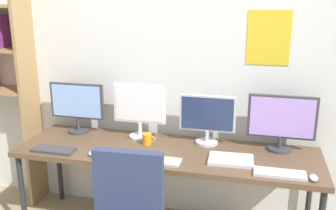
{
  "coord_description": "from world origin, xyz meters",
  "views": [
    {
      "loc": [
        0.67,
        -2.05,
        1.89
      ],
      "look_at": [
        0.0,
        0.65,
        1.09
      ],
      "focal_mm": 40.5,
      "sensor_mm": 36.0,
      "label": 1
    }
  ],
  "objects_px": {
    "monitor_far_left": "(77,105)",
    "mouse_left_side": "(313,178)",
    "monitor_far_right": "(282,120)",
    "monitor_center_right": "(207,117)",
    "mouse_right_side": "(93,153)",
    "keyboard_right": "(280,173)",
    "coffee_mug": "(147,139)",
    "keyboard_left": "(54,150)",
    "monitor_center_left": "(140,108)",
    "desk": "(166,156)",
    "keyboard_center": "(159,161)",
    "laptop_closed": "(231,160)"
  },
  "relations": [
    {
      "from": "laptop_closed",
      "to": "coffee_mug",
      "type": "bearing_deg",
      "value": 163.49
    },
    {
      "from": "keyboard_right",
      "to": "coffee_mug",
      "type": "relative_size",
      "value": 3.23
    },
    {
      "from": "mouse_left_side",
      "to": "monitor_far_right",
      "type": "bearing_deg",
      "value": 113.31
    },
    {
      "from": "laptop_closed",
      "to": "mouse_right_side",
      "type": "bearing_deg",
      "value": -175.44
    },
    {
      "from": "desk",
      "to": "mouse_right_side",
      "type": "bearing_deg",
      "value": -157.0
    },
    {
      "from": "monitor_far_right",
      "to": "mouse_left_side",
      "type": "height_order",
      "value": "monitor_far_right"
    },
    {
      "from": "keyboard_center",
      "to": "monitor_center_right",
      "type": "bearing_deg",
      "value": 57.36
    },
    {
      "from": "monitor_center_right",
      "to": "coffee_mug",
      "type": "xyz_separation_m",
      "value": [
        -0.46,
        -0.13,
        -0.18
      ]
    },
    {
      "from": "monitor_center_right",
      "to": "laptop_closed",
      "type": "xyz_separation_m",
      "value": [
        0.22,
        -0.3,
        -0.21
      ]
    },
    {
      "from": "monitor_center_left",
      "to": "mouse_right_side",
      "type": "distance_m",
      "value": 0.55
    },
    {
      "from": "keyboard_left",
      "to": "laptop_closed",
      "type": "height_order",
      "value": "laptop_closed"
    },
    {
      "from": "desk",
      "to": "monitor_center_left",
      "type": "relative_size",
      "value": 5.07
    },
    {
      "from": "mouse_right_side",
      "to": "laptop_closed",
      "type": "xyz_separation_m",
      "value": [
        1.02,
        0.13,
        -0.0
      ]
    },
    {
      "from": "keyboard_center",
      "to": "mouse_left_side",
      "type": "height_order",
      "value": "mouse_left_side"
    },
    {
      "from": "monitor_far_right",
      "to": "keyboard_right",
      "type": "relative_size",
      "value": 1.49
    },
    {
      "from": "monitor_far_right",
      "to": "mouse_right_side",
      "type": "bearing_deg",
      "value": -162.46
    },
    {
      "from": "monitor_far_left",
      "to": "monitor_center_left",
      "type": "height_order",
      "value": "monitor_center_left"
    },
    {
      "from": "monitor_far_right",
      "to": "keyboard_left",
      "type": "height_order",
      "value": "monitor_far_right"
    },
    {
      "from": "monitor_far_left",
      "to": "mouse_left_side",
      "type": "bearing_deg",
      "value": -13.74
    },
    {
      "from": "desk",
      "to": "coffee_mug",
      "type": "relative_size",
      "value": 22.07
    },
    {
      "from": "keyboard_left",
      "to": "keyboard_right",
      "type": "bearing_deg",
      "value": 0.0
    },
    {
      "from": "monitor_center_left",
      "to": "keyboard_center",
      "type": "xyz_separation_m",
      "value": [
        0.28,
        -0.44,
        -0.25
      ]
    },
    {
      "from": "monitor_center_right",
      "to": "mouse_right_side",
      "type": "distance_m",
      "value": 0.93
    },
    {
      "from": "monitor_far_right",
      "to": "monitor_center_right",
      "type": "bearing_deg",
      "value": -179.99
    },
    {
      "from": "monitor_center_right",
      "to": "mouse_right_side",
      "type": "bearing_deg",
      "value": -151.67
    },
    {
      "from": "monitor_far_right",
      "to": "keyboard_left",
      "type": "distance_m",
      "value": 1.76
    },
    {
      "from": "monitor_center_right",
      "to": "mouse_left_side",
      "type": "distance_m",
      "value": 0.92
    },
    {
      "from": "monitor_far_right",
      "to": "mouse_right_side",
      "type": "xyz_separation_m",
      "value": [
        -1.37,
        -0.43,
        -0.23
      ]
    },
    {
      "from": "monitor_far_left",
      "to": "monitor_far_right",
      "type": "bearing_deg",
      "value": 0.0
    },
    {
      "from": "monitor_far_left",
      "to": "keyboard_left",
      "type": "relative_size",
      "value": 1.45
    },
    {
      "from": "desk",
      "to": "monitor_center_right",
      "type": "height_order",
      "value": "monitor_center_right"
    },
    {
      "from": "monitor_center_right",
      "to": "mouse_left_side",
      "type": "relative_size",
      "value": 4.65
    },
    {
      "from": "desk",
      "to": "mouse_right_side",
      "type": "height_order",
      "value": "mouse_right_side"
    },
    {
      "from": "monitor_far_right",
      "to": "desk",
      "type": "bearing_deg",
      "value": -165.97
    },
    {
      "from": "monitor_far_right",
      "to": "monitor_far_left",
      "type": "bearing_deg",
      "value": -180.0
    },
    {
      "from": "monitor_far_right",
      "to": "keyboard_center",
      "type": "height_order",
      "value": "monitor_far_right"
    },
    {
      "from": "keyboard_right",
      "to": "coffee_mug",
      "type": "distance_m",
      "value": 1.06
    },
    {
      "from": "laptop_closed",
      "to": "keyboard_right",
      "type": "bearing_deg",
      "value": -25.23
    },
    {
      "from": "monitor_far_left",
      "to": "monitor_center_right",
      "type": "distance_m",
      "value": 1.13
    },
    {
      "from": "monitor_center_left",
      "to": "keyboard_left",
      "type": "distance_m",
      "value": 0.75
    },
    {
      "from": "monitor_far_right",
      "to": "keyboard_left",
      "type": "relative_size",
      "value": 1.54
    },
    {
      "from": "keyboard_left",
      "to": "keyboard_right",
      "type": "xyz_separation_m",
      "value": [
        1.68,
        0.0,
        0.0
      ]
    },
    {
      "from": "monitor_center_left",
      "to": "monitor_center_right",
      "type": "relative_size",
      "value": 1.03
    },
    {
      "from": "mouse_right_side",
      "to": "coffee_mug",
      "type": "relative_size",
      "value": 0.91
    },
    {
      "from": "keyboard_center",
      "to": "laptop_closed",
      "type": "distance_m",
      "value": 0.52
    },
    {
      "from": "mouse_left_side",
      "to": "coffee_mug",
      "type": "height_order",
      "value": "coffee_mug"
    },
    {
      "from": "mouse_right_side",
      "to": "keyboard_left",
      "type": "bearing_deg",
      "value": -178.24
    },
    {
      "from": "monitor_center_left",
      "to": "monitor_far_right",
      "type": "distance_m",
      "value": 1.13
    },
    {
      "from": "monitor_center_right",
      "to": "monitor_far_left",
      "type": "bearing_deg",
      "value": 180.0
    },
    {
      "from": "keyboard_center",
      "to": "laptop_closed",
      "type": "relative_size",
      "value": 1.0
    }
  ]
}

